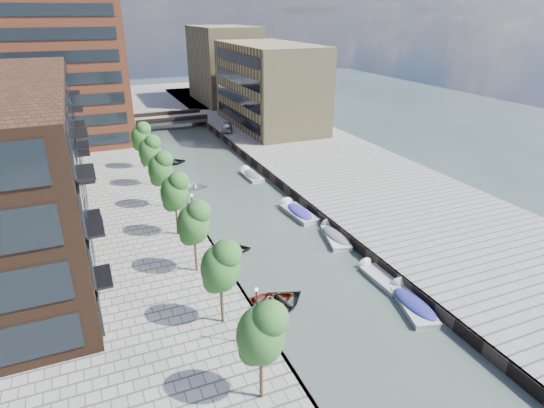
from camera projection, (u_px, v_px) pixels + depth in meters
water at (220, 180)px, 58.33m from camera, size 300.00×300.00×0.00m
quay_right at (329, 162)px, 63.86m from camera, size 20.00×140.00×1.00m
quay_wall_left at (172, 183)px, 55.96m from camera, size 0.25×140.00×1.00m
quay_wall_right at (264, 171)px, 60.32m from camera, size 0.25×140.00×1.00m
far_closure at (147, 99)px, 108.97m from camera, size 80.00×40.00×1.00m
apartment_block at (28, 161)px, 39.57m from camera, size 8.00×38.00×14.00m
tower at (55, 41)px, 67.15m from camera, size 18.00×18.00×30.00m
tan_block_near at (269, 85)px, 79.55m from camera, size 12.00×25.00×14.00m
tan_block_far at (224, 64)px, 101.19m from camera, size 12.00×20.00×16.00m
bridge at (170, 119)px, 84.90m from camera, size 13.00×6.00×1.30m
tree_0 at (261, 332)px, 22.71m from camera, size 2.50×2.50×5.95m
tree_1 at (220, 265)px, 28.64m from camera, size 2.50×2.50×5.95m
tree_2 at (193, 221)px, 34.57m from camera, size 2.50×2.50×5.95m
tree_3 at (174, 191)px, 40.50m from camera, size 2.50×2.50×5.95m
tree_4 at (160, 168)px, 46.43m from camera, size 2.50×2.50×5.95m
tree_5 at (149, 150)px, 52.36m from camera, size 2.50×2.50×5.95m
tree_6 at (141, 136)px, 58.29m from camera, size 2.50×2.50×5.95m
lamp_0 at (257, 310)px, 27.27m from camera, size 0.24×0.24×4.12m
lamp_1 at (193, 211)px, 40.82m from camera, size 0.24×0.24×4.12m
lamp_2 at (161, 161)px, 54.38m from camera, size 0.24×0.24×4.12m
sloop_0 at (277, 309)px, 33.21m from camera, size 6.07×5.14×1.07m
sloop_1 at (228, 252)px, 40.96m from camera, size 4.86×3.96×0.88m
sloop_2 at (264, 308)px, 33.32m from camera, size 5.60×4.33×1.07m
sloop_3 at (189, 189)px, 55.50m from camera, size 5.63×4.68×1.01m
sloop_4 at (169, 164)px, 64.50m from camera, size 5.04×3.77×1.00m
motorboat_0 at (411, 303)px, 33.54m from camera, size 3.12×5.56×1.76m
motorboat_1 at (335, 236)px, 43.54m from camera, size 3.05×5.50×1.74m
motorboat_2 at (378, 276)px, 37.10m from camera, size 1.70×4.66×1.54m
motorboat_3 at (297, 212)px, 48.59m from camera, size 2.34×5.74×1.87m
motorboat_4 at (251, 175)px, 59.53m from camera, size 1.82×4.95×1.64m
car at (227, 127)px, 77.60m from camera, size 3.04×4.69×1.48m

